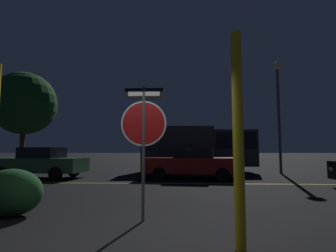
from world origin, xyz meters
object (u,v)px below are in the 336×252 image
object	(u,v)px
yellow_pole_right	(238,137)
delivery_truck	(200,147)
street_lamp	(278,98)
passing_car_1	(40,163)
hedge_bush_1	(11,192)
stop_sign	(144,126)
tree_0	(24,104)
passing_car_2	(192,163)

from	to	relation	value
yellow_pole_right	delivery_truck	bearing A→B (deg)	87.95
delivery_truck	street_lamp	bearing A→B (deg)	79.97
yellow_pole_right	passing_car_1	xyz separation A→B (m)	(-7.64, 8.91, -0.79)
yellow_pole_right	hedge_bush_1	distance (m)	4.72
stop_sign	delivery_truck	bearing A→B (deg)	79.56
passing_car_1	tree_0	bearing A→B (deg)	44.43
passing_car_1	passing_car_2	size ratio (longest dim) A/B	0.98
yellow_pole_right	hedge_bush_1	xyz separation A→B (m)	(-4.30, 1.65, -1.04)
hedge_bush_1	yellow_pole_right	bearing A→B (deg)	-20.97
street_lamp	tree_0	size ratio (longest dim) A/B	0.98
tree_0	hedge_bush_1	bearing A→B (deg)	-58.95
street_lamp	hedge_bush_1	bearing A→B (deg)	-132.35
stop_sign	passing_car_2	bearing A→B (deg)	79.88
passing_car_1	passing_car_2	distance (m)	7.40
yellow_pole_right	passing_car_2	world-z (taller)	yellow_pole_right
passing_car_2	street_lamp	distance (m)	7.16
stop_sign	passing_car_1	xyz separation A→B (m)	(-6.12, 7.53, -1.08)
stop_sign	street_lamp	world-z (taller)	street_lamp
stop_sign	passing_car_1	bearing A→B (deg)	128.72
passing_car_2	tree_0	size ratio (longest dim) A/B	0.69
street_lamp	tree_0	world-z (taller)	tree_0
passing_car_1	street_lamp	size ratio (longest dim) A/B	0.69
stop_sign	street_lamp	bearing A→B (deg)	57.62
yellow_pole_right	passing_car_2	xyz separation A→B (m)	(-0.25, 8.82, -0.79)
stop_sign	hedge_bush_1	bearing A→B (deg)	174.09
passing_car_1	delivery_truck	distance (m)	8.88
yellow_pole_right	passing_car_1	distance (m)	11.77
delivery_truck	street_lamp	xyz separation A→B (m)	(4.61, -0.58, 2.87)
passing_car_2	street_lamp	bearing A→B (deg)	-53.87
street_lamp	tree_0	xyz separation A→B (m)	(-16.69, 1.92, 0.15)
stop_sign	street_lamp	distance (m)	12.69
delivery_truck	street_lamp	world-z (taller)	street_lamp
passing_car_1	tree_0	distance (m)	7.41
yellow_pole_right	delivery_truck	distance (m)	12.50
yellow_pole_right	tree_0	size ratio (longest dim) A/B	0.45
delivery_truck	passing_car_1	bearing A→B (deg)	-68.99
tree_0	delivery_truck	bearing A→B (deg)	-6.32
street_lamp	stop_sign	bearing A→B (deg)	-122.01
yellow_pole_right	tree_0	bearing A→B (deg)	130.07
passing_car_1	street_lamp	bearing A→B (deg)	-71.33
hedge_bush_1	tree_0	world-z (taller)	tree_0
delivery_truck	passing_car_2	bearing A→B (deg)	-13.55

